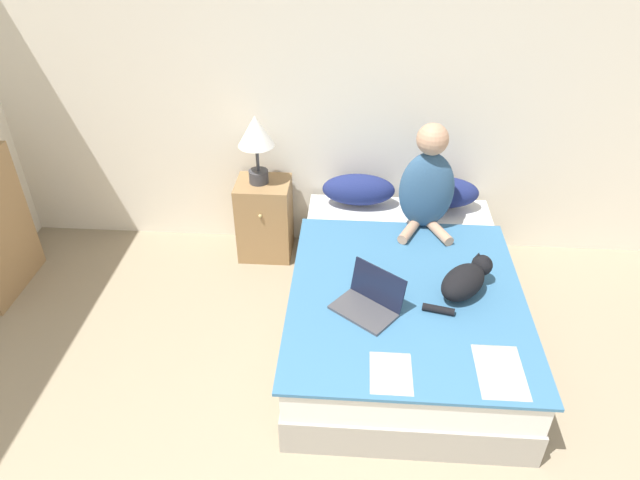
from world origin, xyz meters
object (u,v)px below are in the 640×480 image
bed (402,303)px  cat_tabby (465,280)px  person_sitting (427,184)px  pillow_far (442,192)px  pillow_near (359,190)px  nightstand (265,219)px  laptop_open (368,302)px  table_lamp (256,136)px

bed → cat_tabby: cat_tabby is taller
person_sitting → bed: bearing=-104.8°
person_sitting → pillow_far: bearing=61.3°
bed → pillow_far: size_ratio=3.74×
bed → pillow_near: size_ratio=3.74×
pillow_far → nightstand: size_ratio=0.86×
laptop_open → table_lamp: (-0.82, 1.18, 0.48)m
laptop_open → table_lamp: bearing=162.2°
pillow_near → cat_tabby: size_ratio=1.23×
nightstand → table_lamp: 0.68m
bed → pillow_near: pillow_near is taller
laptop_open → person_sitting: bearing=104.6°
table_lamp → cat_tabby: bearing=-35.8°
laptop_open → nightstand: laptop_open is taller
table_lamp → pillow_near: bearing=1.6°
bed → pillow_near: 0.98m
laptop_open → nightstand: size_ratio=0.71×
bed → person_sitting: person_sitting is taller
pillow_near → person_sitting: 0.58m
pillow_near → person_sitting: size_ratio=0.70×
cat_tabby → table_lamp: (-1.39, 1.00, 0.43)m
pillow_far → nightstand: 1.36m
cat_tabby → table_lamp: 1.77m
pillow_near → table_lamp: (-0.74, -0.02, 0.42)m
person_sitting → pillow_near: bearing=148.4°
pillow_far → laptop_open: 1.32m
cat_tabby → laptop_open: laptop_open is taller
bed → pillow_far: (0.31, 0.86, 0.35)m
cat_tabby → nightstand: 1.70m
person_sitting → table_lamp: 1.25m
person_sitting → table_lamp: person_sitting is taller
laptop_open → table_lamp: size_ratio=0.86×
pillow_near → nightstand: (-0.71, -0.03, -0.27)m
cat_tabby → table_lamp: size_ratio=0.84×
pillow_far → nightstand: pillow_far is taller
pillow_near → cat_tabby: (0.65, -1.02, -0.01)m
pillow_near → person_sitting: person_sitting is taller
nightstand → pillow_far: bearing=1.2°
cat_tabby → nightstand: size_ratio=0.70×
bed → nightstand: 1.32m
person_sitting → laptop_open: bearing=-112.9°
bed → nightstand: size_ratio=3.20×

